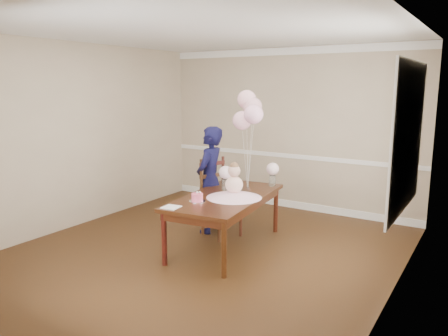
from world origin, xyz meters
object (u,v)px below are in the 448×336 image
at_px(dining_chair_seat, 222,203).
at_px(birthday_cake, 197,197).
at_px(woman, 210,180).
at_px(dining_table_top, 226,197).

bearing_deg(dining_chair_seat, birthday_cake, -59.51).
bearing_deg(woman, dining_chair_seat, 63.86).
xyz_separation_m(birthday_cake, dining_chair_seat, (-0.14, 0.78, -0.27)).
xyz_separation_m(birthday_cake, woman, (-0.39, 0.85, 0.01)).
relative_size(dining_table_top, dining_chair_seat, 3.96).
relative_size(birthday_cake, dining_chair_seat, 0.30).
distance_m(dining_table_top, woman, 0.68).
bearing_deg(dining_table_top, dining_chair_seat, 123.22).
bearing_deg(birthday_cake, woman, 114.39).
xyz_separation_m(dining_table_top, birthday_cake, (-0.14, -0.43, 0.08)).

